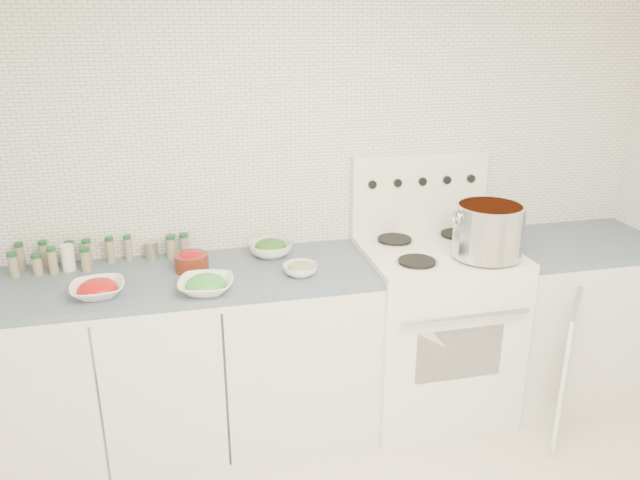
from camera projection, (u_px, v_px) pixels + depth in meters
The scene contains 13 objects.
room_walls at pixel (461, 199), 1.79m from camera, with size 3.54×3.04×2.52m.
counter_left at pixel (185, 360), 3.08m from camera, with size 1.85×0.62×0.90m.
stove at pixel (432, 324), 3.34m from camera, with size 0.76×0.70×1.36m.
counter_right at pixel (567, 316), 3.53m from camera, with size 0.89×0.93×0.90m.
stock_pot at pixel (488, 228), 3.01m from camera, with size 0.36×0.33×0.26m.
bowl_tomato at pixel (98, 289), 2.72m from camera, with size 0.24×0.24×0.08m.
bowl_snowpea at pixel (206, 285), 2.75m from camera, with size 0.28×0.28×0.08m.
bowl_broccoli at pixel (271, 248), 3.17m from camera, with size 0.26×0.26×0.09m.
bowl_zucchini at pixel (300, 269), 2.93m from camera, with size 0.20×0.20×0.07m.
bowl_pepper at pixel (191, 261), 2.98m from camera, with size 0.16×0.16×0.10m.
salt_canister at pixel (68, 258), 2.98m from camera, with size 0.06×0.06×0.13m, color white.
tin_can at pixel (152, 250), 3.13m from camera, with size 0.07×0.07×0.09m, color #9F9B87.
spice_cluster at pixel (86, 254), 3.02m from camera, with size 0.83×0.15×0.14m.
Camera 1 is at (-0.79, -1.59, 2.06)m, focal length 35.00 mm.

